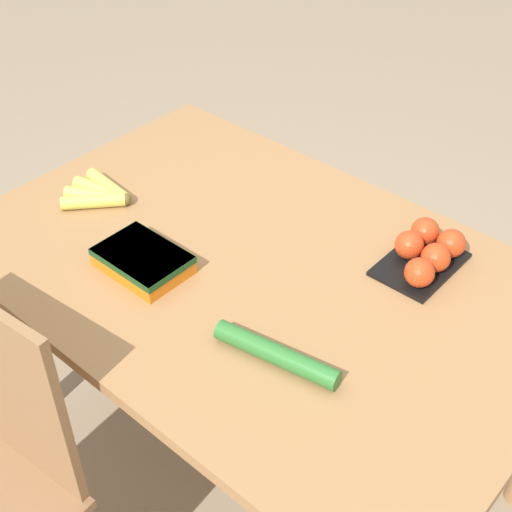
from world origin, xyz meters
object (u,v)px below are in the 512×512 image
object	(u,v)px
tomato_pack	(427,252)
carrot_bag	(143,259)
cucumber_near	(276,354)
banana_bunch	(100,194)

from	to	relation	value
tomato_pack	carrot_bag	size ratio (longest dim) A/B	1.06
carrot_bag	cucumber_near	bearing A→B (deg)	177.58
tomato_pack	cucumber_near	size ratio (longest dim) A/B	0.80
banana_bunch	tomato_pack	size ratio (longest dim) A/B	0.82
banana_bunch	carrot_bag	bearing A→B (deg)	158.92
banana_bunch	cucumber_near	distance (m)	0.70
tomato_pack	cucumber_near	bearing A→B (deg)	82.07
cucumber_near	carrot_bag	bearing A→B (deg)	-2.42
carrot_bag	cucumber_near	xyz separation A→B (m)	(-0.40, 0.02, -0.01)
banana_bunch	tomato_pack	xyz separation A→B (m)	(-0.75, -0.32, 0.02)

